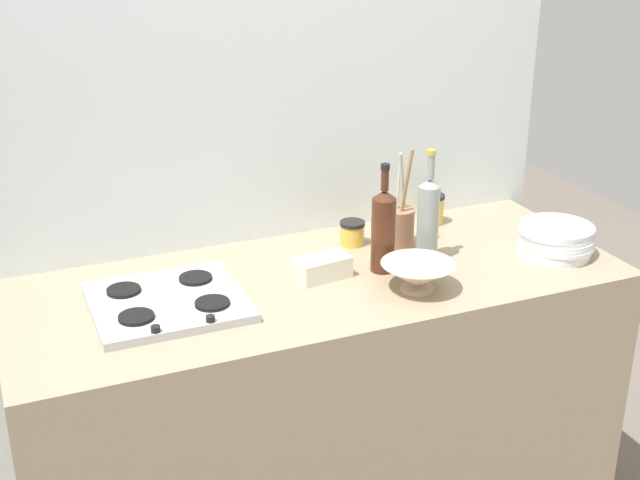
# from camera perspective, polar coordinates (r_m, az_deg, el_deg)

# --- Properties ---
(counter_block) EXTENTS (1.80, 0.70, 0.90)m
(counter_block) POSITION_cam_1_polar(r_m,az_deg,el_deg) (2.72, -0.00, -11.14)
(counter_block) COLOR tan
(counter_block) RESTS_ON ground
(backsplash_panel) EXTENTS (1.90, 0.06, 2.48)m
(backsplash_panel) POSITION_cam_1_polar(r_m,az_deg,el_deg) (2.72, -3.12, 7.13)
(backsplash_panel) COLOR silver
(backsplash_panel) RESTS_ON ground
(stovetop_hob) EXTENTS (0.41, 0.38, 0.04)m
(stovetop_hob) POSITION_cam_1_polar(r_m,az_deg,el_deg) (2.37, -10.10, -4.07)
(stovetop_hob) COLOR #B2B2B7
(stovetop_hob) RESTS_ON counter_block
(plate_stack) EXTENTS (0.23, 0.23, 0.10)m
(plate_stack) POSITION_cam_1_polar(r_m,az_deg,el_deg) (2.74, 15.41, 0.00)
(plate_stack) COLOR white
(plate_stack) RESTS_ON counter_block
(wine_bottle_leftmost) EXTENTS (0.07, 0.07, 0.35)m
(wine_bottle_leftmost) POSITION_cam_1_polar(r_m,az_deg,el_deg) (2.58, 7.21, 1.44)
(wine_bottle_leftmost) COLOR gray
(wine_bottle_leftmost) RESTS_ON counter_block
(wine_bottle_mid_left) EXTENTS (0.07, 0.07, 0.33)m
(wine_bottle_mid_left) POSITION_cam_1_polar(r_m,az_deg,el_deg) (2.51, 4.24, 0.72)
(wine_bottle_mid_left) COLOR #472314
(wine_bottle_mid_left) RESTS_ON counter_block
(mixing_bowl) EXTENTS (0.21, 0.21, 0.08)m
(mixing_bowl) POSITION_cam_1_polar(r_m,az_deg,el_deg) (2.43, 6.51, -2.35)
(mixing_bowl) COLOR beige
(mixing_bowl) RESTS_ON counter_block
(butter_dish) EXTENTS (0.17, 0.11, 0.06)m
(butter_dish) POSITION_cam_1_polar(r_m,az_deg,el_deg) (2.49, 0.15, -1.82)
(butter_dish) COLOR silver
(butter_dish) RESTS_ON counter_block
(utensil_crock) EXTENTS (0.10, 0.10, 0.33)m
(utensil_crock) POSITION_cam_1_polar(r_m,az_deg,el_deg) (2.71, 5.25, 0.98)
(utensil_crock) COLOR #996B4C
(utensil_crock) RESTS_ON counter_block
(condiment_jar_front) EXTENTS (0.07, 0.07, 0.10)m
(condiment_jar_front) POSITION_cam_1_polar(r_m,az_deg,el_deg) (2.91, 7.56, 2.06)
(condiment_jar_front) COLOR gold
(condiment_jar_front) RESTS_ON counter_block
(condiment_jar_rear) EXTENTS (0.08, 0.08, 0.08)m
(condiment_jar_rear) POSITION_cam_1_polar(r_m,az_deg,el_deg) (2.72, 2.16, 0.48)
(condiment_jar_rear) COLOR gold
(condiment_jar_rear) RESTS_ON counter_block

